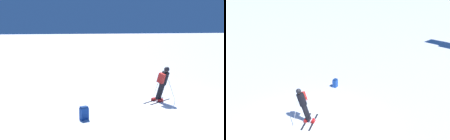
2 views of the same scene
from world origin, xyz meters
TOP-DOWN VIEW (x-y plane):
  - ground_plane at (0.00, 0.00)m, footprint 300.00×300.00m
  - skier at (-0.39, -0.11)m, footprint 1.48×1.63m
  - spare_backpack at (-1.81, 3.94)m, footprint 0.28×0.34m

SIDE VIEW (x-z plane):
  - ground_plane at x=0.00m, z-range 0.00..0.00m
  - spare_backpack at x=-1.81m, z-range -0.01..0.49m
  - skier at x=-0.39m, z-range 0.07..1.77m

